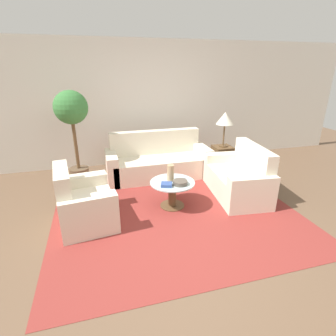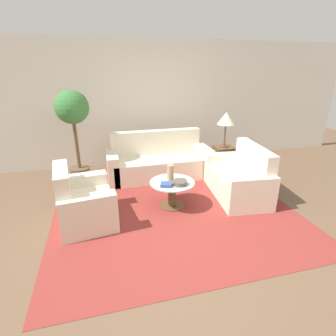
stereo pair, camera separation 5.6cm
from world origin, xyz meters
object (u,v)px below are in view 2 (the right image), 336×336
at_px(loveseat, 241,179).
at_px(potted_plant, 73,119).
at_px(sofa_main, 158,162).
at_px(table_lamp, 226,119).
at_px(bowl, 180,183).
at_px(coffee_table, 172,191).
at_px(armchair, 82,204).
at_px(book_stack, 166,185).
at_px(vase, 170,173).

height_order(loveseat, potted_plant, potted_plant).
height_order(sofa_main, potted_plant, potted_plant).
height_order(table_lamp, bowl, table_lamp).
bearing_deg(coffee_table, armchair, -175.51).
bearing_deg(table_lamp, book_stack, -140.03).
relative_size(coffee_table, potted_plant, 0.41).
bearing_deg(sofa_main, table_lamp, -4.94).
relative_size(potted_plant, book_stack, 8.50).
bearing_deg(vase, bowl, -59.85).
distance_m(loveseat, vase, 1.27).
bearing_deg(bowl, coffee_table, 123.66).
distance_m(armchair, bowl, 1.42).
bearing_deg(coffee_table, table_lamp, 39.60).
bearing_deg(book_stack, loveseat, 27.87).
height_order(armchair, table_lamp, table_lamp).
bearing_deg(bowl, table_lamp, 44.15).
bearing_deg(bowl, potted_plant, 135.57).
bearing_deg(book_stack, potted_plant, 150.10).
xyz_separation_m(loveseat, bowl, (-1.14, -0.22, 0.17)).
bearing_deg(potted_plant, table_lamp, -3.41).
distance_m(armchair, potted_plant, 1.73).
bearing_deg(sofa_main, coffee_table, -93.50).
distance_m(armchair, book_stack, 1.22).
bearing_deg(coffee_table, sofa_main, 86.50).
bearing_deg(book_stack, bowl, 17.70).
xyz_separation_m(loveseat, table_lamp, (0.21, 1.09, 0.81)).
bearing_deg(potted_plant, bowl, -44.43).
height_order(armchair, bowl, armchair).
xyz_separation_m(coffee_table, potted_plant, (-1.42, 1.35, 0.93)).
bearing_deg(vase, sofa_main, 85.60).
bearing_deg(armchair, sofa_main, -52.23).
xyz_separation_m(table_lamp, potted_plant, (-2.86, 0.17, 0.11)).
xyz_separation_m(armchair, potted_plant, (-0.10, 1.46, 0.92)).
bearing_deg(table_lamp, armchair, -154.99).
bearing_deg(coffee_table, book_stack, -136.03).
bearing_deg(armchair, book_stack, -97.93).
bearing_deg(table_lamp, coffee_table, -140.40).
xyz_separation_m(potted_plant, vase, (1.41, -1.31, -0.65)).
relative_size(armchair, vase, 4.00).
relative_size(armchair, bowl, 4.72).
distance_m(loveseat, bowl, 1.18).
xyz_separation_m(table_lamp, bowl, (-1.35, -1.31, -0.64)).
distance_m(loveseat, table_lamp, 1.37).
distance_m(coffee_table, bowl, 0.23).
relative_size(table_lamp, potted_plant, 0.41).
distance_m(bowl, book_stack, 0.21).
distance_m(potted_plant, bowl, 2.24).
distance_m(coffee_table, book_stack, 0.24).
bearing_deg(sofa_main, potted_plant, 177.97).
height_order(armchair, potted_plant, potted_plant).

